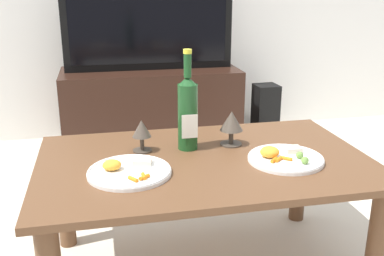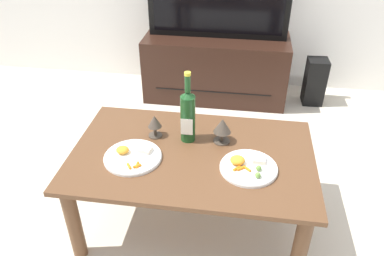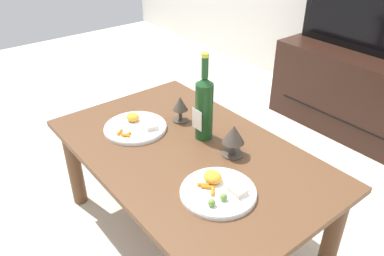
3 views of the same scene
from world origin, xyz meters
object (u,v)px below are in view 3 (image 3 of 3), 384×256
at_px(tv_stand, 367,95).
at_px(dinner_plate_right, 218,190).
at_px(goblet_left, 180,105).
at_px(wine_bottle, 204,106).
at_px(goblet_right, 234,136).
at_px(dinner_plate_left, 136,127).
at_px(dining_table, 188,166).

bearing_deg(tv_stand, dinner_plate_right, -79.45).
distance_m(tv_stand, goblet_left, 1.39).
distance_m(wine_bottle, goblet_right, 0.18).
relative_size(wine_bottle, goblet_left, 3.08).
height_order(tv_stand, dinner_plate_right, tv_stand).
bearing_deg(goblet_right, goblet_left, 180.00).
xyz_separation_m(tv_stand, goblet_left, (-0.20, -1.35, 0.29)).
distance_m(goblet_left, dinner_plate_right, 0.53).
bearing_deg(dinner_plate_right, dinner_plate_left, 179.93).
height_order(wine_bottle, goblet_right, wine_bottle).
height_order(dining_table, tv_stand, tv_stand).
bearing_deg(goblet_right, tv_stand, 96.34).
distance_m(dining_table, tv_stand, 1.48).
relative_size(dining_table, tv_stand, 1.02).
xyz_separation_m(dining_table, goblet_left, (-0.21, 0.12, 0.16)).
xyz_separation_m(goblet_left, dinner_plate_left, (-0.07, -0.20, -0.07)).
distance_m(wine_bottle, goblet_left, 0.19).
relative_size(tv_stand, goblet_right, 8.64).
bearing_deg(wine_bottle, dinner_plate_right, -32.03).
xyz_separation_m(tv_stand, dinner_plate_right, (0.29, -1.55, 0.22)).
relative_size(goblet_left, dinner_plate_right, 0.46).
height_order(goblet_right, dinner_plate_right, goblet_right).
xyz_separation_m(goblet_left, goblet_right, (0.35, -0.00, 0.01)).
bearing_deg(tv_stand, dining_table, -89.39).
distance_m(tv_stand, dinner_plate_left, 1.59).
bearing_deg(wine_bottle, goblet_right, 1.71).
relative_size(goblet_left, dinner_plate_left, 0.44).
relative_size(tv_stand, dinner_plate_right, 4.35).
bearing_deg(dining_table, dinner_plate_left, -163.82).
xyz_separation_m(goblet_left, dinner_plate_right, (0.48, -0.20, -0.07)).
height_order(wine_bottle, dinner_plate_right, wine_bottle).
xyz_separation_m(dining_table, dinner_plate_right, (0.27, -0.08, 0.09)).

